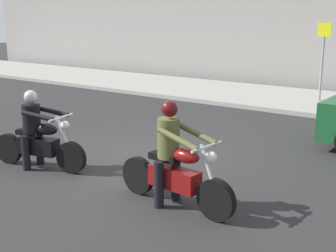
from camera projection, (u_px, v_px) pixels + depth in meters
The scene contains 5 objects.
ground_plane at pixel (138, 156), 9.55m from camera, with size 80.00×80.00×0.00m, color #292929.
sidewalk_slab at pixel (285, 99), 15.81m from camera, with size 40.00×4.40×0.14m, color #99968E.
motorcycle_with_rider_black_leather at pixel (37, 137), 8.65m from camera, with size 2.08×0.79×1.52m.
motorcycle_with_rider_olive at pixel (174, 164), 6.88m from camera, with size 2.19×0.70×1.65m.
street_sign_post at pixel (323, 54), 14.70m from camera, with size 0.44×0.08×2.57m.
Camera 1 is at (5.92, -6.99, 2.86)m, focal length 48.33 mm.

